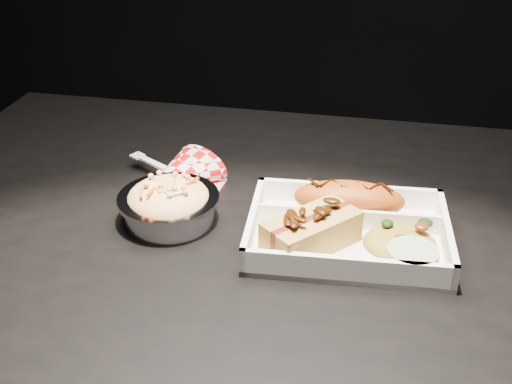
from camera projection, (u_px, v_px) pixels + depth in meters
dining_table at (294, 287)px, 0.89m from camera, size 1.20×0.80×0.75m
food_tray at (347, 235)px, 0.82m from camera, size 0.26×0.20×0.04m
fried_pastry at (349, 199)px, 0.85m from camera, size 0.15×0.07×0.05m
hotdog at (311, 229)px, 0.79m from camera, size 0.12×0.13×0.06m
fried_rice_mound at (401, 235)px, 0.79m from camera, size 0.10×0.08×0.03m
cupcake_liner at (412, 260)px, 0.75m from camera, size 0.06×0.06×0.03m
foil_coleslaw_cup at (169, 202)px, 0.85m from camera, size 0.13×0.13×0.06m
napkin_fork at (177, 176)px, 0.94m from camera, size 0.16×0.15×0.10m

